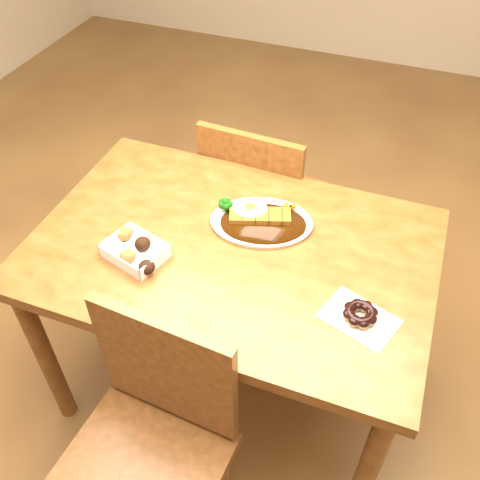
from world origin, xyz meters
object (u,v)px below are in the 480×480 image
(table, at_px, (232,268))
(chair_near, at_px, (149,445))
(pon_de_ring, at_px, (360,314))
(chair_far, at_px, (260,202))
(donut_box, at_px, (134,250))
(katsu_curry_plate, at_px, (260,219))

(table, distance_m, chair_near, 0.56)
(pon_de_ring, bearing_deg, chair_far, 126.58)
(pon_de_ring, bearing_deg, donut_box, -179.75)
(katsu_curry_plate, bearing_deg, chair_near, -96.92)
(table, xyz_separation_m, chair_far, (-0.08, 0.53, -0.17))
(table, xyz_separation_m, katsu_curry_plate, (0.05, 0.13, 0.11))
(table, relative_size, katsu_curry_plate, 3.33)
(donut_box, bearing_deg, chair_near, -61.11)
(katsu_curry_plate, height_order, pon_de_ring, katsu_curry_plate)
(chair_far, bearing_deg, pon_de_ring, 129.68)
(donut_box, bearing_deg, table, 28.82)
(chair_far, xyz_separation_m, chair_near, (0.05, -1.07, 0.00))
(chair_near, xyz_separation_m, katsu_curry_plate, (0.08, 0.66, 0.29))
(table, relative_size, chair_far, 1.38)
(table, bearing_deg, donut_box, -151.18)
(table, distance_m, donut_box, 0.31)
(pon_de_ring, bearing_deg, chair_near, -138.29)
(chair_near, xyz_separation_m, pon_de_ring, (0.45, 0.40, 0.29))
(katsu_curry_plate, distance_m, pon_de_ring, 0.45)
(chair_near, bearing_deg, katsu_curry_plate, 87.36)
(table, height_order, chair_far, chair_far)
(table, relative_size, pon_de_ring, 5.39)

